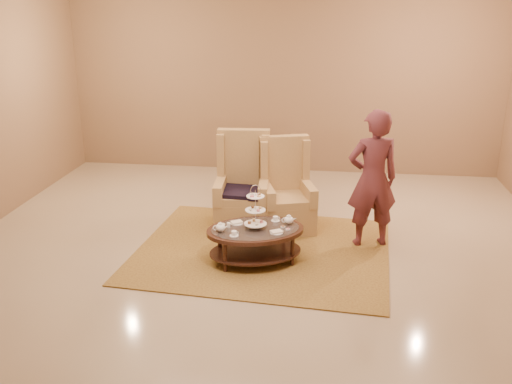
# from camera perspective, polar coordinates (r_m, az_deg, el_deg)

# --- Properties ---
(ground) EXTENTS (8.00, 8.00, 0.00)m
(ground) POSITION_cam_1_polar(r_m,az_deg,el_deg) (7.37, -0.07, -6.68)
(ground) COLOR tan
(ground) RESTS_ON ground
(ceiling) EXTENTS (8.00, 8.00, 0.02)m
(ceiling) POSITION_cam_1_polar(r_m,az_deg,el_deg) (7.37, -0.07, -6.68)
(ceiling) COLOR white
(ceiling) RESTS_ON ground
(wall_back) EXTENTS (8.00, 0.04, 3.50)m
(wall_back) POSITION_cam_1_polar(r_m,az_deg,el_deg) (10.72, 2.74, 11.26)
(wall_back) COLOR #88684A
(wall_back) RESTS_ON ground
(rug) EXTENTS (3.47, 2.97, 0.02)m
(rug) POSITION_cam_1_polar(r_m,az_deg,el_deg) (7.59, 0.69, -5.83)
(rug) COLOR olive
(rug) RESTS_ON ground
(tea_table) EXTENTS (1.44, 1.20, 1.03)m
(tea_table) POSITION_cam_1_polar(r_m,az_deg,el_deg) (7.14, -0.06, -4.27)
(tea_table) COLOR black
(tea_table) RESTS_ON ground
(armchair_left) EXTENTS (0.80, 0.82, 1.39)m
(armchair_left) POSITION_cam_1_polar(r_m,az_deg,el_deg) (8.23, -1.34, -0.31)
(armchair_left) COLOR tan
(armchair_left) RESTS_ON ground
(armchair_right) EXTENTS (0.89, 0.91, 1.32)m
(armchair_right) POSITION_cam_1_polar(r_m,az_deg,el_deg) (8.19, 3.01, -0.65)
(armchair_right) COLOR tan
(armchair_right) RESTS_ON ground
(person) EXTENTS (0.77, 0.60, 1.86)m
(person) POSITION_cam_1_polar(r_m,az_deg,el_deg) (7.59, 11.58, 1.25)
(person) COLOR #58252C
(person) RESTS_ON ground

